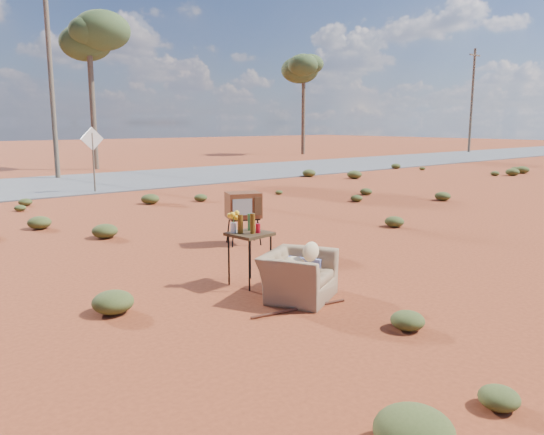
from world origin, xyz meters
TOP-DOWN VIEW (x-y plane):
  - ground at (0.00, 0.00)m, footprint 140.00×140.00m
  - highway at (0.00, 15.00)m, footprint 140.00×7.00m
  - armchair at (-0.45, -0.47)m, footprint 1.25×1.15m
  - tv_unit at (0.83, 2.57)m, footprint 0.76×0.69m
  - side_table at (-0.68, 0.42)m, footprint 0.60×0.60m
  - rusty_bar at (-0.81, -0.87)m, footprint 1.35×0.29m
  - road_sign at (1.50, 12.00)m, footprint 0.78×0.06m
  - eucalyptus_center at (5.00, 21.00)m, footprint 3.20×3.20m
  - eucalyptus_right at (22.00, 24.00)m, footprint 3.20×3.20m
  - utility_pole_center at (2.00, 17.50)m, footprint 1.40×0.20m
  - utility_pole_east at (34.00, 17.50)m, footprint 1.40×0.20m
  - scrub_patch at (-0.82, 4.41)m, footprint 17.49×8.07m

SIDE VIEW (x-z plane):
  - ground at x=0.00m, z-range 0.00..0.00m
  - rusty_bar at x=-0.81m, z-range 0.00..0.04m
  - highway at x=0.00m, z-range 0.00..0.04m
  - scrub_patch at x=-0.82m, z-range -0.03..0.30m
  - armchair at x=-0.45m, z-range -0.03..0.82m
  - tv_unit at x=0.83m, z-range 0.25..1.26m
  - side_table at x=-0.68m, z-range 0.26..1.34m
  - road_sign at x=1.50m, z-range 0.41..2.60m
  - utility_pole_center at x=2.00m, z-range 0.15..8.15m
  - utility_pole_east at x=34.00m, z-range 0.15..8.15m
  - eucalyptus_right at x=22.00m, z-range 2.39..9.49m
  - eucalyptus_center at x=5.00m, z-range 2.63..10.23m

